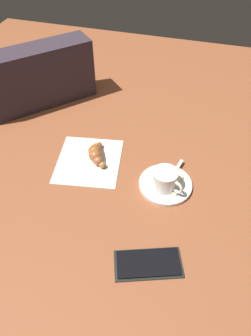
{
  "coord_description": "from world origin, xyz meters",
  "views": [
    {
      "loc": [
        -0.15,
        0.53,
        0.62
      ],
      "look_at": [
        0.01,
        -0.01,
        0.02
      ],
      "focal_mm": 32.45,
      "sensor_mm": 36.0,
      "label": 1
    }
  ],
  "objects_px": {
    "croissant": "(96,154)",
    "cell_phone": "(148,263)",
    "saucer": "(165,185)",
    "teaspoon": "(169,181)",
    "sugar_packet": "(176,184)",
    "espresso_cup": "(165,179)",
    "laptop_bag": "(38,77)",
    "napkin": "(89,161)"
  },
  "relations": [
    {
      "from": "croissant",
      "to": "cell_phone",
      "type": "relative_size",
      "value": 0.61
    },
    {
      "from": "saucer",
      "to": "cell_phone",
      "type": "xyz_separation_m",
      "value": [
        -0.01,
        0.23,
        -0.0
      ]
    },
    {
      "from": "teaspoon",
      "to": "sugar_packet",
      "type": "bearing_deg",
      "value": 161.62
    },
    {
      "from": "saucer",
      "to": "sugar_packet",
      "type": "distance_m",
      "value": 0.03
    },
    {
      "from": "saucer",
      "to": "sugar_packet",
      "type": "bearing_deg",
      "value": -171.02
    },
    {
      "from": "espresso_cup",
      "to": "laptop_bag",
      "type": "height_order",
      "value": "laptop_bag"
    },
    {
      "from": "teaspoon",
      "to": "cell_phone",
      "type": "height_order",
      "value": "teaspoon"
    },
    {
      "from": "sugar_packet",
      "to": "laptop_bag",
      "type": "xyz_separation_m",
      "value": [
        0.51,
        -0.26,
        0.09
      ]
    },
    {
      "from": "teaspoon",
      "to": "laptop_bag",
      "type": "xyz_separation_m",
      "value": [
        0.49,
        -0.25,
        0.09
      ]
    },
    {
      "from": "teaspoon",
      "to": "napkin",
      "type": "height_order",
      "value": "teaspoon"
    },
    {
      "from": "sugar_packet",
      "to": "napkin",
      "type": "xyz_separation_m",
      "value": [
        0.26,
        -0.03,
        -0.01
      ]
    },
    {
      "from": "croissant",
      "to": "sugar_packet",
      "type": "bearing_deg",
      "value": 169.51
    },
    {
      "from": "espresso_cup",
      "to": "teaspoon",
      "type": "relative_size",
      "value": 0.64
    },
    {
      "from": "teaspoon",
      "to": "sugar_packet",
      "type": "height_order",
      "value": "teaspoon"
    },
    {
      "from": "espresso_cup",
      "to": "croissant",
      "type": "height_order",
      "value": "espresso_cup"
    },
    {
      "from": "teaspoon",
      "to": "sugar_packet",
      "type": "relative_size",
      "value": 1.93
    },
    {
      "from": "napkin",
      "to": "croissant",
      "type": "bearing_deg",
      "value": -136.79
    },
    {
      "from": "sugar_packet",
      "to": "laptop_bag",
      "type": "relative_size",
      "value": 0.19
    },
    {
      "from": "croissant",
      "to": "cell_phone",
      "type": "distance_m",
      "value": 0.35
    },
    {
      "from": "napkin",
      "to": "espresso_cup",
      "type": "bearing_deg",
      "value": 169.6
    },
    {
      "from": "saucer",
      "to": "cell_phone",
      "type": "bearing_deg",
      "value": 91.4
    },
    {
      "from": "sugar_packet",
      "to": "cell_phone",
      "type": "distance_m",
      "value": 0.23
    },
    {
      "from": "teaspoon",
      "to": "sugar_packet",
      "type": "distance_m",
      "value": 0.02
    },
    {
      "from": "croissant",
      "to": "napkin",
      "type": "bearing_deg",
      "value": 43.21
    },
    {
      "from": "sugar_packet",
      "to": "croissant",
      "type": "height_order",
      "value": "croissant"
    },
    {
      "from": "teaspoon",
      "to": "croissant",
      "type": "xyz_separation_m",
      "value": [
        0.22,
        -0.04,
        0.01
      ]
    },
    {
      "from": "sugar_packet",
      "to": "napkin",
      "type": "relative_size",
      "value": 0.36
    },
    {
      "from": "saucer",
      "to": "sugar_packet",
      "type": "xyz_separation_m",
      "value": [
        -0.03,
        -0.0,
        0.01
      ]
    },
    {
      "from": "laptop_bag",
      "to": "espresso_cup",
      "type": "bearing_deg",
      "value": 104.65
    },
    {
      "from": "laptop_bag",
      "to": "croissant",
      "type": "bearing_deg",
      "value": 95.97
    },
    {
      "from": "cell_phone",
      "to": "teaspoon",
      "type": "bearing_deg",
      "value": -90.61
    },
    {
      "from": "croissant",
      "to": "teaspoon",
      "type": "bearing_deg",
      "value": 170.26
    },
    {
      "from": "napkin",
      "to": "croissant",
      "type": "distance_m",
      "value": 0.03
    },
    {
      "from": "teaspoon",
      "to": "napkin",
      "type": "relative_size",
      "value": 0.69
    },
    {
      "from": "espresso_cup",
      "to": "napkin",
      "type": "xyz_separation_m",
      "value": [
        0.23,
        -0.04,
        -0.04
      ]
    },
    {
      "from": "saucer",
      "to": "laptop_bag",
      "type": "relative_size",
      "value": 0.38
    },
    {
      "from": "espresso_cup",
      "to": "laptop_bag",
      "type": "distance_m",
      "value": 0.56
    },
    {
      "from": "espresso_cup",
      "to": "laptop_bag",
      "type": "relative_size",
      "value": 0.23
    },
    {
      "from": "saucer",
      "to": "sugar_packet",
      "type": "height_order",
      "value": "sugar_packet"
    },
    {
      "from": "sugar_packet",
      "to": "laptop_bag",
      "type": "bearing_deg",
      "value": 70.2
    },
    {
      "from": "cell_phone",
      "to": "napkin",
      "type": "bearing_deg",
      "value": -48.01
    },
    {
      "from": "teaspoon",
      "to": "cell_phone",
      "type": "relative_size",
      "value": 0.82
    }
  ]
}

